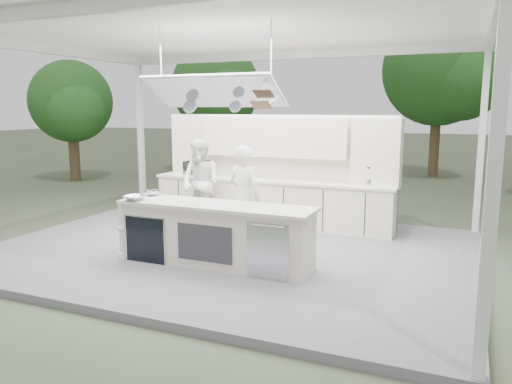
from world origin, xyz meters
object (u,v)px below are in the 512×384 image
at_px(head_chef, 245,197).
at_px(sous_chef, 201,183).
at_px(demo_island, 214,234).
at_px(back_counter, 271,202).

height_order(head_chef, sous_chef, sous_chef).
height_order(demo_island, sous_chef, sous_chef).
distance_m(demo_island, back_counter, 2.82).
bearing_deg(demo_island, back_counter, 93.63).
xyz_separation_m(head_chef, sous_chef, (-1.45, 1.06, 0.01)).
bearing_deg(back_counter, sous_chef, -148.65).
relative_size(back_counter, sous_chef, 2.83).
bearing_deg(demo_island, head_chef, 86.89).
distance_m(head_chef, sous_chef, 1.80).
xyz_separation_m(back_counter, head_chef, (0.23, -1.80, 0.41)).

